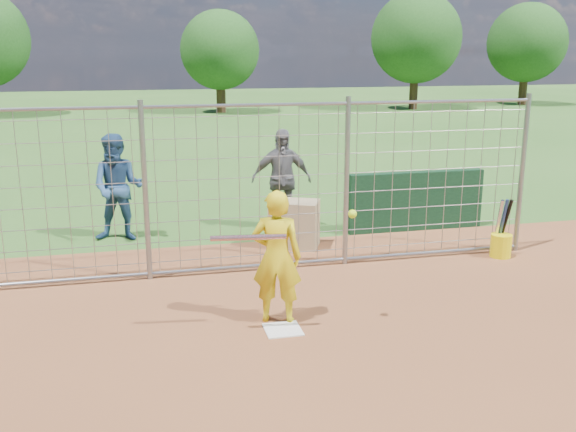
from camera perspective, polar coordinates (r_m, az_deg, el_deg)
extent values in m
plane|color=#2D591E|center=(7.98, -0.79, -9.56)|extent=(100.00, 100.00, 0.00)
cube|color=silver|center=(7.80, -0.46, -10.08)|extent=(0.43, 0.43, 0.02)
cube|color=#11381E|center=(12.12, 11.29, 1.31)|extent=(2.60, 0.20, 1.10)
imported|color=yellow|center=(7.77, -1.02, -3.68)|extent=(0.70, 0.57, 1.66)
imported|color=navy|center=(11.55, -14.87, 2.44)|extent=(1.05, 0.90, 1.88)
imported|color=slate|center=(11.88, -0.59, 3.27)|extent=(1.15, 0.57, 1.89)
cube|color=tan|center=(10.88, 0.56, -0.71)|extent=(0.96, 0.84, 0.80)
cylinder|color=silver|center=(7.26, -3.54, -1.92)|extent=(0.86, 0.17, 0.06)
sphere|color=#C6F91A|center=(7.50, 5.74, 0.18)|extent=(0.10, 0.10, 0.10)
cylinder|color=yellow|center=(10.95, 18.39, -2.52)|extent=(0.34, 0.34, 0.38)
cylinder|color=silver|center=(10.87, 18.18, -0.65)|extent=(0.10, 0.27, 0.84)
cylinder|color=navy|center=(10.90, 18.50, -0.63)|extent=(0.06, 0.24, 0.84)
cylinder|color=black|center=(10.93, 18.72, -0.61)|extent=(0.09, 0.29, 0.83)
cylinder|color=gray|center=(9.32, -12.57, 2.05)|extent=(0.08, 0.08, 2.60)
cylinder|color=gray|center=(9.82, 5.22, 2.95)|extent=(0.08, 0.08, 2.60)
cylinder|color=gray|center=(11.13, 20.07, 3.50)|extent=(0.08, 0.08, 2.60)
cylinder|color=gray|center=(9.28, -3.56, 9.81)|extent=(9.00, 0.05, 0.05)
cylinder|color=gray|center=(9.78, -3.34, -4.47)|extent=(9.00, 0.05, 0.05)
cube|color=gray|center=(9.46, -3.44, 2.25)|extent=(9.00, 0.02, 2.50)
cylinder|color=#3F2B19|center=(35.48, -5.98, 10.88)|extent=(0.50, 0.50, 2.16)
sphere|color=#26561E|center=(35.41, -6.08, 14.47)|extent=(4.20, 4.20, 4.20)
cylinder|color=#3F2B19|center=(38.01, 11.12, 11.25)|extent=(0.50, 0.50, 2.59)
sphere|color=#26561E|center=(37.96, 11.32, 15.27)|extent=(5.04, 5.04, 5.04)
cylinder|color=#3F2B19|center=(43.18, 20.18, 10.91)|extent=(0.50, 0.50, 2.45)
sphere|color=#26561E|center=(43.13, 20.48, 14.24)|extent=(4.76, 4.76, 4.76)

